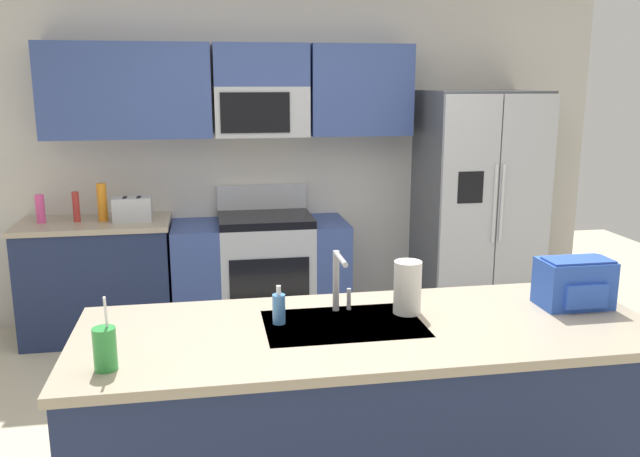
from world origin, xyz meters
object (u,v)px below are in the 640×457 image
(refrigerator, at_px, (477,207))
(backpack, at_px, (575,282))
(bottle_pink, at_px, (40,209))
(bottle_orange, at_px, (102,202))
(pepper_mill, at_px, (76,207))
(toaster, at_px, (133,209))
(soap_dispenser, at_px, (279,308))
(drink_cup_green, at_px, (105,348))
(paper_towel_roll, at_px, (407,287))
(range_oven, at_px, (261,272))
(sink_faucet, at_px, (339,277))

(refrigerator, bearing_deg, backpack, -102.49)
(bottle_pink, xyz_separation_m, bottle_orange, (0.44, -0.00, 0.04))
(pepper_mill, bearing_deg, toaster, -6.99)
(pepper_mill, relative_size, bottle_pink, 1.07)
(pepper_mill, relative_size, soap_dispenser, 1.32)
(refrigerator, height_order, backpack, refrigerator)
(toaster, xyz_separation_m, pepper_mill, (-0.41, 0.05, 0.02))
(soap_dispenser, bearing_deg, bottle_orange, 114.17)
(refrigerator, bearing_deg, pepper_mill, 178.73)
(bottle_pink, bearing_deg, drink_cup_green, -73.02)
(paper_towel_roll, bearing_deg, backpack, -3.37)
(refrigerator, xyz_separation_m, backpack, (-0.51, -2.30, 0.09))
(bottle_pink, bearing_deg, refrigerator, -1.24)
(soap_dispenser, height_order, backpack, backpack)
(range_oven, distance_m, soap_dispenser, 2.42)
(bottle_pink, distance_m, drink_cup_green, 2.83)
(refrigerator, relative_size, paper_towel_roll, 7.71)
(paper_towel_roll, bearing_deg, soap_dispenser, -176.74)
(drink_cup_green, bearing_deg, bottle_pink, 106.98)
(pepper_mill, height_order, soap_dispenser, pepper_mill)
(backpack, bearing_deg, bottle_pink, 140.43)
(pepper_mill, relative_size, backpack, 0.70)
(refrigerator, relative_size, backpack, 5.78)
(bottle_orange, bearing_deg, refrigerator, -1.32)
(pepper_mill, bearing_deg, range_oven, 0.11)
(range_oven, xyz_separation_m, paper_towel_roll, (0.47, -2.32, 0.58))
(soap_dispenser, height_order, paper_towel_roll, paper_towel_roll)
(refrigerator, distance_m, bottle_orange, 2.94)
(pepper_mill, distance_m, soap_dispenser, 2.66)
(bottle_pink, height_order, backpack, backpack)
(range_oven, height_order, refrigerator, refrigerator)
(range_oven, xyz_separation_m, drink_cup_green, (-0.79, -2.71, 0.54))
(sink_faucet, distance_m, paper_towel_roll, 0.31)
(soap_dispenser, bearing_deg, bottle_pink, 122.42)
(pepper_mill, bearing_deg, sink_faucet, -56.02)
(sink_faucet, distance_m, backpack, 1.10)
(bottle_pink, xyz_separation_m, backpack, (2.87, -2.37, 0.01))
(toaster, distance_m, backpack, 3.20)
(range_oven, height_order, paper_towel_roll, paper_towel_roll)
(refrigerator, bearing_deg, paper_towel_roll, -119.94)
(refrigerator, distance_m, backpack, 2.35)
(paper_towel_roll, bearing_deg, sink_faucet, 168.95)
(pepper_mill, xyz_separation_m, paper_towel_roll, (1.83, -2.32, 0.01))
(toaster, distance_m, soap_dispenser, 2.45)
(refrigerator, relative_size, bottle_orange, 6.53)
(drink_cup_green, bearing_deg, soap_dispenser, 27.88)
(refrigerator, xyz_separation_m, drink_cup_green, (-2.55, -2.64, 0.06))
(paper_towel_roll, distance_m, backpack, 0.79)
(bottle_pink, distance_m, sink_faucet, 2.88)
(range_oven, bearing_deg, sink_faucet, -85.87)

